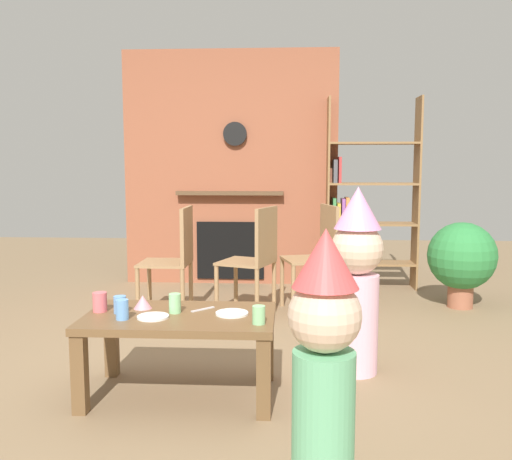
% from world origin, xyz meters
% --- Properties ---
extents(ground_plane, '(12.00, 12.00, 0.00)m').
position_xyz_m(ground_plane, '(0.00, 0.00, 0.00)').
color(ground_plane, '#846B4C').
extents(brick_fireplace_feature, '(2.20, 0.28, 2.40)m').
position_xyz_m(brick_fireplace_feature, '(-0.24, 2.60, 1.19)').
color(brick_fireplace_feature, '#935138').
rests_on(brick_fireplace_feature, ground_plane).
extents(bookshelf, '(0.90, 0.28, 1.90)m').
position_xyz_m(bookshelf, '(1.12, 2.40, 0.88)').
color(bookshelf, olive).
rests_on(bookshelf, ground_plane).
extents(coffee_table, '(1.01, 0.59, 0.45)m').
position_xyz_m(coffee_table, '(-0.21, -0.35, 0.37)').
color(coffee_table, brown).
rests_on(coffee_table, ground_plane).
extents(paper_cup_near_left, '(0.06, 0.06, 0.11)m').
position_xyz_m(paper_cup_near_left, '(-0.25, -0.32, 0.50)').
color(paper_cup_near_left, '#8CD18C').
rests_on(paper_cup_near_left, coffee_table).
extents(paper_cup_near_right, '(0.07, 0.07, 0.09)m').
position_xyz_m(paper_cup_near_right, '(-0.54, -0.34, 0.49)').
color(paper_cup_near_right, '#669EE0').
rests_on(paper_cup_near_right, coffee_table).
extents(paper_cup_center, '(0.08, 0.08, 0.11)m').
position_xyz_m(paper_cup_center, '(-0.66, -0.32, 0.50)').
color(paper_cup_center, '#E5666B').
rests_on(paper_cup_center, coffee_table).
extents(paper_cup_far_left, '(0.06, 0.06, 0.09)m').
position_xyz_m(paper_cup_far_left, '(0.22, -0.50, 0.49)').
color(paper_cup_far_left, '#8CD18C').
rests_on(paper_cup_far_left, coffee_table).
extents(paper_cup_far_right, '(0.06, 0.06, 0.10)m').
position_xyz_m(paper_cup_far_right, '(-0.49, -0.46, 0.50)').
color(paper_cup_far_right, '#669EE0').
rests_on(paper_cup_far_right, coffee_table).
extents(paper_plate_front, '(0.17, 0.17, 0.01)m').
position_xyz_m(paper_plate_front, '(0.06, -0.33, 0.45)').
color(paper_plate_front, white).
rests_on(paper_plate_front, coffee_table).
extents(paper_plate_rear, '(0.16, 0.16, 0.01)m').
position_xyz_m(paper_plate_rear, '(-0.34, -0.43, 0.45)').
color(paper_plate_rear, white).
rests_on(paper_plate_rear, coffee_table).
extents(birthday_cake_slice, '(0.10, 0.10, 0.07)m').
position_xyz_m(birthday_cake_slice, '(-0.44, -0.24, 0.48)').
color(birthday_cake_slice, pink).
rests_on(birthday_cake_slice, coffee_table).
extents(table_fork, '(0.12, 0.12, 0.01)m').
position_xyz_m(table_fork, '(-0.11, -0.25, 0.45)').
color(table_fork, silver).
rests_on(table_fork, coffee_table).
extents(child_with_cone_hat, '(0.28, 0.28, 1.01)m').
position_xyz_m(child_with_cone_hat, '(0.50, -1.17, 0.53)').
color(child_with_cone_hat, '#66B27F').
rests_on(child_with_cone_hat, ground_plane).
extents(child_in_pink, '(0.31, 0.31, 1.11)m').
position_xyz_m(child_in_pink, '(0.77, 0.05, 0.59)').
color(child_in_pink, '#EAB2C6').
rests_on(child_in_pink, ground_plane).
extents(dining_chair_left, '(0.40, 0.40, 0.90)m').
position_xyz_m(dining_chair_left, '(-0.55, 1.23, 0.51)').
color(dining_chair_left, '#9E7A51').
rests_on(dining_chair_left, ground_plane).
extents(dining_chair_middle, '(0.51, 0.51, 0.90)m').
position_xyz_m(dining_chair_middle, '(0.10, 1.27, 0.51)').
color(dining_chair_middle, '#9E7A51').
rests_on(dining_chair_middle, ground_plane).
extents(dining_chair_right, '(0.49, 0.49, 0.90)m').
position_xyz_m(dining_chair_right, '(0.62, 1.49, 0.51)').
color(dining_chair_right, '#9E7A51').
rests_on(dining_chair_right, ground_plane).
extents(potted_plant_tall, '(0.59, 0.59, 0.75)m').
position_xyz_m(potted_plant_tall, '(1.87, 1.64, 0.44)').
color(potted_plant_tall, '#9E5B42').
rests_on(potted_plant_tall, ground_plane).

